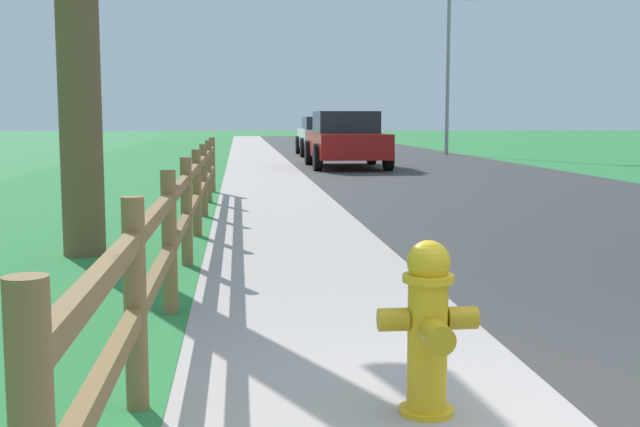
% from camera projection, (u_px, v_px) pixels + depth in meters
% --- Properties ---
extents(ground_plane, '(120.00, 120.00, 0.00)m').
position_uv_depth(ground_plane, '(286.00, 159.00, 28.07)').
color(ground_plane, '#2E833F').
extents(road_asphalt, '(7.00, 66.00, 0.01)m').
position_uv_depth(road_asphalt, '(376.00, 156.00, 30.39)').
color(road_asphalt, '#393939').
rests_on(road_asphalt, ground).
extents(curb_concrete, '(6.00, 66.00, 0.01)m').
position_uv_depth(curb_concrete, '(202.00, 156.00, 29.75)').
color(curb_concrete, '#B6A9A3').
rests_on(curb_concrete, ground).
extents(grass_verge, '(5.00, 66.00, 0.00)m').
position_uv_depth(grass_verge, '(160.00, 156.00, 29.60)').
color(grass_verge, '#2E833F').
rests_on(grass_verge, ground).
extents(fire_hydrant, '(0.48, 0.40, 0.84)m').
position_uv_depth(fire_hydrant, '(428.00, 326.00, 3.82)').
color(fire_hydrant, yellow).
rests_on(fire_hydrant, ground).
extents(rail_fence, '(0.11, 13.68, 1.05)m').
position_uv_depth(rail_fence, '(192.00, 194.00, 8.65)').
color(rail_fence, olive).
rests_on(rail_fence, ground).
extents(parked_suv_red, '(2.15, 4.60, 1.60)m').
position_uv_depth(parked_suv_red, '(346.00, 139.00, 23.11)').
color(parked_suv_red, maroon).
rests_on(parked_suv_red, ground).
extents(parked_car_white, '(2.17, 4.41, 1.46)m').
position_uv_depth(parked_car_white, '(326.00, 135.00, 30.52)').
color(parked_car_white, white).
rests_on(parked_car_white, ground).
extents(street_lamp, '(1.17, 0.20, 6.06)m').
position_uv_depth(street_lamp, '(451.00, 59.00, 30.58)').
color(street_lamp, gray).
rests_on(street_lamp, ground).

